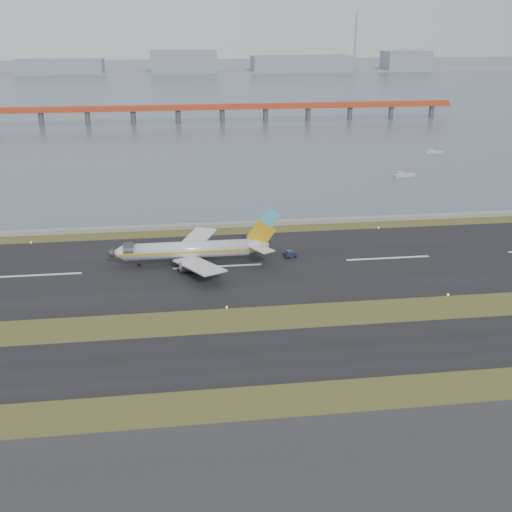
% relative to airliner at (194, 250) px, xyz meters
% --- Properties ---
extents(ground, '(1000.00, 1000.00, 0.00)m').
position_rel_airliner_xyz_m(ground, '(5.13, -32.58, -3.46)').
color(ground, '#414C1B').
rests_on(ground, ground).
extents(taxiway_strip, '(1000.00, 18.00, 0.10)m').
position_rel_airliner_xyz_m(taxiway_strip, '(5.13, -44.58, -3.41)').
color(taxiway_strip, black).
rests_on(taxiway_strip, ground).
extents(runway_strip, '(1000.00, 45.00, 0.10)m').
position_rel_airliner_xyz_m(runway_strip, '(5.13, -2.58, -3.41)').
color(runway_strip, black).
rests_on(runway_strip, ground).
extents(seawall, '(1000.00, 2.50, 1.00)m').
position_rel_airliner_xyz_m(seawall, '(5.13, 27.42, -2.96)').
color(seawall, gray).
rests_on(seawall, ground).
extents(bay_water, '(1400.00, 800.00, 1.30)m').
position_rel_airliner_xyz_m(bay_water, '(5.13, 427.42, -3.46)').
color(bay_water, '#4C5A6C').
rests_on(bay_water, ground).
extents(red_pier, '(260.00, 5.00, 10.20)m').
position_rel_airliner_xyz_m(red_pier, '(25.13, 217.42, 3.82)').
color(red_pier, '#BD4020').
rests_on(red_pier, ground).
extents(far_shoreline, '(1400.00, 80.00, 60.50)m').
position_rel_airliner_xyz_m(far_shoreline, '(18.75, 587.42, 2.61)').
color(far_shoreline, gray).
rests_on(far_shoreline, ground).
extents(airliner, '(38.52, 32.89, 12.80)m').
position_rel_airliner_xyz_m(airliner, '(0.00, 0.00, 0.00)').
color(airliner, silver).
rests_on(airliner, ground).
extents(pushback_tug, '(3.21, 2.46, 1.82)m').
position_rel_airliner_xyz_m(pushback_tug, '(22.48, 1.10, -2.57)').
color(pushback_tug, '#15203A').
rests_on(pushback_tug, ground).
extents(workboat_near, '(8.23, 3.70, 1.93)m').
position_rel_airliner_xyz_m(workboat_near, '(78.00, 77.65, -2.85)').
color(workboat_near, '#B5B5B9').
rests_on(workboat_near, ground).
extents(workboat_far, '(7.62, 3.37, 1.79)m').
position_rel_airliner_xyz_m(workboat_far, '(105.43, 117.20, -2.89)').
color(workboat_far, '#B5B5B9').
rests_on(workboat_far, ground).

